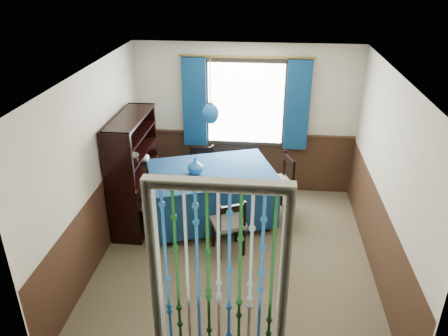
# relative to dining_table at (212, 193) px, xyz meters

# --- Properties ---
(floor) EXTENTS (4.00, 4.00, 0.00)m
(floor) POSITION_rel_dining_table_xyz_m (0.42, -0.86, -0.49)
(floor) COLOR brown
(floor) RESTS_ON ground
(ceiling) EXTENTS (4.00, 4.00, 0.00)m
(ceiling) POSITION_rel_dining_table_xyz_m (0.42, -0.86, 2.01)
(ceiling) COLOR silver
(ceiling) RESTS_ON ground
(wall_back) EXTENTS (3.60, 0.00, 3.60)m
(wall_back) POSITION_rel_dining_table_xyz_m (0.42, 1.14, 0.76)
(wall_back) COLOR beige
(wall_back) RESTS_ON ground
(wall_front) EXTENTS (3.60, 0.00, 3.60)m
(wall_front) POSITION_rel_dining_table_xyz_m (0.42, -2.86, 0.76)
(wall_front) COLOR beige
(wall_front) RESTS_ON ground
(wall_left) EXTENTS (0.00, 4.00, 4.00)m
(wall_left) POSITION_rel_dining_table_xyz_m (-1.38, -0.86, 0.76)
(wall_left) COLOR beige
(wall_left) RESTS_ON ground
(wall_right) EXTENTS (0.00, 4.00, 4.00)m
(wall_right) POSITION_rel_dining_table_xyz_m (2.22, -0.86, 0.76)
(wall_right) COLOR beige
(wall_right) RESTS_ON ground
(wainscot_back) EXTENTS (3.60, 0.00, 3.60)m
(wainscot_back) POSITION_rel_dining_table_xyz_m (0.42, 1.12, 0.01)
(wainscot_back) COLOR #352014
(wainscot_back) RESTS_ON ground
(wainscot_left) EXTENTS (0.00, 4.00, 4.00)m
(wainscot_left) POSITION_rel_dining_table_xyz_m (-1.36, -0.86, 0.01)
(wainscot_left) COLOR #352014
(wainscot_left) RESTS_ON ground
(wainscot_right) EXTENTS (0.00, 4.00, 4.00)m
(wainscot_right) POSITION_rel_dining_table_xyz_m (2.21, -0.86, 0.01)
(wainscot_right) COLOR #352014
(wainscot_right) RESTS_ON ground
(window) EXTENTS (1.32, 0.12, 1.42)m
(window) POSITION_rel_dining_table_xyz_m (0.42, 1.09, 1.06)
(window) COLOR black
(window) RESTS_ON wall_back
(doorway) EXTENTS (1.16, 0.12, 2.18)m
(doorway) POSITION_rel_dining_table_xyz_m (0.42, -2.80, 0.56)
(doorway) COLOR silver
(doorway) RESTS_ON ground
(dining_table) EXTENTS (2.09, 1.75, 0.86)m
(dining_table) POSITION_rel_dining_table_xyz_m (0.00, 0.00, 0.00)
(dining_table) COLOR navy
(dining_table) RESTS_ON floor
(chair_near) EXTENTS (0.54, 0.54, 0.85)m
(chair_near) POSITION_rel_dining_table_xyz_m (0.32, -0.76, -0.04)
(chair_near) COLOR black
(chair_near) RESTS_ON floor
(chair_far) EXTENTS (0.47, 0.45, 0.88)m
(chair_far) POSITION_rel_dining_table_xyz_m (-0.26, 0.74, -0.03)
(chair_far) COLOR black
(chair_far) RESTS_ON floor
(chair_left) EXTENTS (0.59, 0.61, 0.95)m
(chair_left) POSITION_rel_dining_table_xyz_m (-0.96, -0.38, 0.01)
(chair_left) COLOR black
(chair_left) RESTS_ON floor
(chair_right) EXTENTS (0.59, 0.60, 0.97)m
(chair_right) POSITION_rel_dining_table_xyz_m (0.98, 0.35, 0.02)
(chair_right) COLOR black
(chair_right) RESTS_ON floor
(sideboard) EXTENTS (0.46, 1.29, 1.68)m
(sideboard) POSITION_rel_dining_table_xyz_m (-1.14, -0.09, 0.09)
(sideboard) COLOR black
(sideboard) RESTS_ON floor
(pendant_lamp) EXTENTS (0.23, 0.23, 0.91)m
(pendant_lamp) POSITION_rel_dining_table_xyz_m (0.00, -0.00, 1.25)
(pendant_lamp) COLOR olive
(pendant_lamp) RESTS_ON ceiling
(vase_table) EXTENTS (0.25, 0.25, 0.22)m
(vase_table) POSITION_rel_dining_table_xyz_m (-0.22, -0.11, 0.48)
(vase_table) COLOR #1759A0
(vase_table) RESTS_ON dining_table
(bowl_shelf) EXTENTS (0.25, 0.25, 0.05)m
(bowl_shelf) POSITION_rel_dining_table_xyz_m (-1.08, -0.27, 0.68)
(bowl_shelf) COLOR beige
(bowl_shelf) RESTS_ON sideboard
(vase_sideboard) EXTENTS (0.22, 0.22, 0.20)m
(vase_sideboard) POSITION_rel_dining_table_xyz_m (-1.08, 0.25, 0.45)
(vase_sideboard) COLOR beige
(vase_sideboard) RESTS_ON sideboard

